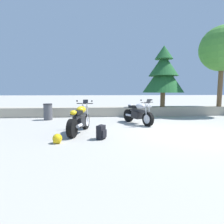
% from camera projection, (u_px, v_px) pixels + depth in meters
% --- Properties ---
extents(ground_plane, '(120.00, 120.00, 0.00)m').
position_uv_depth(ground_plane, '(185.00, 133.00, 6.85)').
color(ground_plane, '#A3A099').
extents(stone_wall, '(36.00, 0.80, 0.55)m').
position_uv_depth(stone_wall, '(148.00, 111.00, 11.57)').
color(stone_wall, '#A89E89').
rests_on(stone_wall, ground).
extents(motorcycle_yellow_near_left, '(0.83, 2.03, 1.18)m').
position_uv_depth(motorcycle_yellow_near_left, '(80.00, 120.00, 6.78)').
color(motorcycle_yellow_near_left, black).
rests_on(motorcycle_yellow_near_left, ground).
extents(motorcycle_silver_centre, '(1.10, 1.93, 1.18)m').
position_uv_depth(motorcycle_silver_centre, '(138.00, 113.00, 8.62)').
color(motorcycle_silver_centre, black).
rests_on(motorcycle_silver_centre, ground).
extents(rider_backpack, '(0.34, 0.35, 0.47)m').
position_uv_depth(rider_backpack, '(101.00, 132.00, 5.89)').
color(rider_backpack, black).
rests_on(rider_backpack, ground).
extents(rider_helmet, '(0.28, 0.28, 0.28)m').
position_uv_depth(rider_helmet, '(57.00, 139.00, 5.43)').
color(rider_helmet, yellow).
rests_on(rider_helmet, ground).
extents(pine_tree_far_left, '(2.47, 2.47, 3.68)m').
position_uv_depth(pine_tree_far_left, '(163.00, 73.00, 11.30)').
color(pine_tree_far_left, brown).
rests_on(pine_tree_far_left, stone_wall).
extents(trash_bin, '(0.46, 0.46, 0.86)m').
position_uv_depth(trash_bin, '(48.00, 112.00, 9.81)').
color(trash_bin, '#4C4C51').
rests_on(trash_bin, ground).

